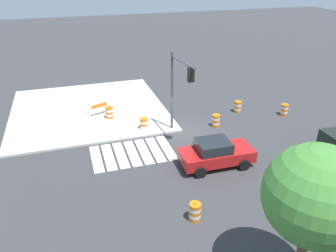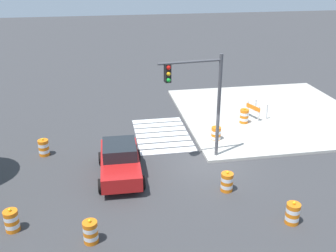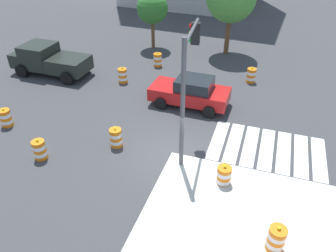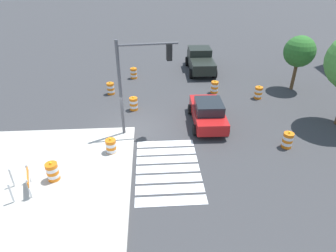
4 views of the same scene
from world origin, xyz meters
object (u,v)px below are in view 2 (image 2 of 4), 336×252
object	(u,v)px
traffic_barrel_on_sidewalk	(244,116)
traffic_light_pole	(198,90)
traffic_barrel_lane_center	(227,182)
construction_barricade	(255,110)
traffic_barrel_crosswalk_end	(91,232)
traffic_barrel_opposite_curb	(216,134)
traffic_barrel_far_curb	(12,221)
traffic_barrel_near_corner	(44,148)
sports_car	(120,160)
traffic_barrel_median_far	(293,213)

from	to	relation	value
traffic_barrel_on_sidewalk	traffic_light_pole	xyz separation A→B (m)	(-4.13, 4.17, 3.31)
traffic_barrel_lane_center	construction_barricade	size ratio (longest dim) A/B	0.72
traffic_barrel_crosswalk_end	construction_barricade	world-z (taller)	construction_barricade
traffic_barrel_lane_center	traffic_barrel_opposite_curb	bearing A→B (deg)	-11.13
traffic_barrel_lane_center	traffic_barrel_far_curb	bearing A→B (deg)	97.97
traffic_barrel_near_corner	traffic_barrel_opposite_curb	xyz separation A→B (m)	(0.04, -9.71, 0.00)
sports_car	traffic_barrel_far_curb	size ratio (longest dim) A/B	4.25
sports_car	traffic_barrel_lane_center	xyz separation A→B (m)	(-2.26, -4.73, -0.36)
traffic_barrel_lane_center	construction_barricade	distance (m)	9.14
traffic_barrel_far_curb	construction_barricade	xyz separation A→B (m)	(9.24, -13.68, 0.27)
traffic_barrel_near_corner	traffic_barrel_far_curb	world-z (taller)	same
sports_car	traffic_barrel_crosswalk_end	xyz separation A→B (m)	(-4.77, 1.41, -0.36)
traffic_barrel_median_far	traffic_barrel_far_curb	size ratio (longest dim) A/B	1.00
traffic_barrel_median_far	traffic_barrel_lane_center	size ratio (longest dim) A/B	1.00
traffic_barrel_far_curb	sports_car	bearing A→B (deg)	-51.55
sports_car	traffic_barrel_crosswalk_end	distance (m)	4.99
traffic_barrel_median_far	traffic_barrel_on_sidewalk	size ratio (longest dim) A/B	1.00
sports_car	traffic_barrel_on_sidewalk	distance (m)	9.63
traffic_barrel_on_sidewalk	traffic_light_pole	size ratio (longest dim) A/B	0.19
construction_barricade	traffic_light_pole	distance (m)	7.76
sports_car	traffic_barrel_far_curb	bearing A→B (deg)	128.45
traffic_light_pole	traffic_barrel_lane_center	bearing A→B (deg)	-167.93
traffic_barrel_opposite_curb	traffic_light_pole	size ratio (longest dim) A/B	0.19
sports_car	traffic_barrel_near_corner	bearing A→B (deg)	54.13
traffic_barrel_crosswalk_end	traffic_barrel_median_far	xyz separation A→B (m)	(-0.25, -8.00, 0.00)
traffic_barrel_on_sidewalk	traffic_barrel_far_curb	bearing A→B (deg)	123.94
traffic_barrel_on_sidewalk	traffic_light_pole	distance (m)	6.74
traffic_barrel_crosswalk_end	traffic_barrel_lane_center	bearing A→B (deg)	-67.71
traffic_barrel_near_corner	traffic_barrel_lane_center	world-z (taller)	same
traffic_barrel_near_corner	traffic_barrel_median_far	bearing A→B (deg)	-126.78
traffic_barrel_near_corner	traffic_barrel_median_far	distance (m)	13.17
traffic_barrel_opposite_curb	traffic_barrel_lane_center	bearing A→B (deg)	168.87
traffic_barrel_far_curb	traffic_barrel_lane_center	size ratio (longest dim) A/B	1.00
sports_car	traffic_barrel_far_curb	world-z (taller)	sports_car
traffic_barrel_near_corner	traffic_barrel_crosswalk_end	world-z (taller)	same
traffic_barrel_crosswalk_end	traffic_barrel_opposite_curb	xyz separation A→B (m)	(7.68, -7.16, 0.00)
traffic_barrel_crosswalk_end	traffic_barrel_on_sidewalk	xyz separation A→B (m)	(9.77, -9.64, 0.15)
sports_car	traffic_light_pole	distance (m)	5.18
traffic_barrel_near_corner	traffic_barrel_on_sidewalk	size ratio (longest dim) A/B	1.00
traffic_barrel_near_corner	traffic_barrel_median_far	xyz separation A→B (m)	(-7.89, -10.55, 0.00)
traffic_barrel_lane_center	traffic_barrel_opposite_curb	size ratio (longest dim) A/B	1.00
traffic_barrel_median_far	traffic_barrel_far_curb	distance (m)	11.14
traffic_barrel_far_curb	traffic_barrel_opposite_curb	bearing A→B (deg)	-57.71
traffic_barrel_lane_center	traffic_barrel_crosswalk_end	bearing A→B (deg)	112.29
traffic_barrel_lane_center	traffic_barrel_on_sidewalk	distance (m)	8.05
traffic_barrel_near_corner	traffic_barrel_on_sidewalk	bearing A→B (deg)	-80.10
traffic_barrel_opposite_curb	construction_barricade	bearing A→B (deg)	-51.22
traffic_barrel_lane_center	traffic_barrel_opposite_curb	xyz separation A→B (m)	(5.16, -1.02, 0.00)
traffic_barrel_median_far	traffic_light_pole	world-z (taller)	traffic_light_pole
sports_car	traffic_barrel_opposite_curb	size ratio (longest dim) A/B	4.25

